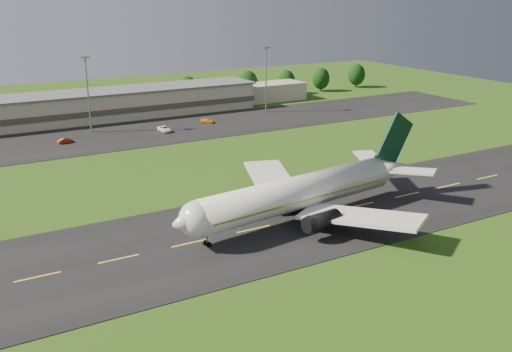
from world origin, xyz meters
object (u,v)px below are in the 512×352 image
service_vehicle_c (164,129)px  airliner (301,193)px  service_vehicle_b (65,141)px  service_vehicle_d (208,121)px  light_mast_centre (87,85)px  terminal (81,107)px  light_mast_east (266,72)px

service_vehicle_c → airliner: bearing=-96.9°
service_vehicle_b → service_vehicle_d: 41.12m
airliner → light_mast_centre: bearing=93.6°
airliner → service_vehicle_d: airliner is taller
airliner → service_vehicle_d: 76.55m
service_vehicle_c → service_vehicle_b: bearing=174.2°
light_mast_centre → terminal: bearing=85.0°
airliner → service_vehicle_b: 74.83m
airliner → service_vehicle_c: size_ratio=9.63×
airliner → light_mast_centre: light_mast_centre is taller
service_vehicle_b → service_vehicle_c: (26.19, -0.42, 0.12)m
light_mast_east → service_vehicle_d: light_mast_east is taller
terminal → service_vehicle_d: size_ratio=34.43×
airliner → terminal: bearing=91.1°
light_mast_east → service_vehicle_d: 26.32m
airliner → terminal: 97.05m
service_vehicle_b → service_vehicle_c: bearing=-99.9°
terminal → light_mast_east: bearing=-16.8°
service_vehicle_b → service_vehicle_d: bearing=-93.9°
light_mast_centre → service_vehicle_b: light_mast_centre is taller
terminal → service_vehicle_c: (16.05, -25.66, -3.15)m
airliner → service_vehicle_b: airliner is taller
light_mast_centre → service_vehicle_d: 34.82m
airliner → light_mast_centre: 81.70m
terminal → service_vehicle_d: 37.77m
airliner → service_vehicle_b: (-23.79, 70.84, -3.94)m
service_vehicle_d → service_vehicle_c: bearing=155.0°
service_vehicle_b → service_vehicle_c: size_ratio=0.71×
terminal → light_mast_east: (53.60, -16.18, 8.75)m
light_mast_centre → service_vehicle_c: size_ratio=3.83×
light_mast_east → service_vehicle_c: (-37.55, -9.48, -11.90)m
light_mast_centre → light_mast_east: 55.00m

